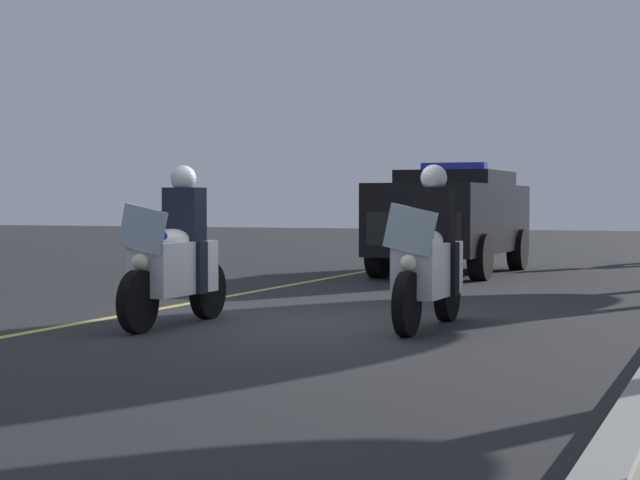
{
  "coord_description": "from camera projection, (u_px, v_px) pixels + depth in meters",
  "views": [
    {
      "loc": [
        10.94,
        4.43,
        1.32
      ],
      "look_at": [
        -0.25,
        0.0,
        0.9
      ],
      "focal_mm": 60.78,
      "sensor_mm": 36.0,
      "label": 1
    }
  ],
  "objects": [
    {
      "name": "police_motorcycle_lead_right",
      "position": [
        429.0,
        262.0,
        11.31
      ],
      "size": [
        2.14,
        0.56,
        1.72
      ],
      "color": "black",
      "rests_on": "ground"
    },
    {
      "name": "police_suv",
      "position": [
        453.0,
        216.0,
        19.96
      ],
      "size": [
        4.92,
        2.1,
        2.05
      ],
      "color": "black",
      "rests_on": "ground"
    },
    {
      "name": "ground_plane",
      "position": [
        312.0,
        323.0,
        11.84
      ],
      "size": [
        80.0,
        80.0,
        0.0
      ],
      "primitive_type": "plane",
      "color": "#28282B"
    },
    {
      "name": "lane_stripe_center",
      "position": [
        128.0,
        314.0,
        12.7
      ],
      "size": [
        48.0,
        0.12,
        0.01
      ],
      "primitive_type": "cube",
      "color": "#E0D14C",
      "rests_on": "ground"
    },
    {
      "name": "police_motorcycle_lead_left",
      "position": [
        176.0,
        260.0,
        11.57
      ],
      "size": [
        2.14,
        0.56,
        1.72
      ],
      "color": "black",
      "rests_on": "ground"
    }
  ]
}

